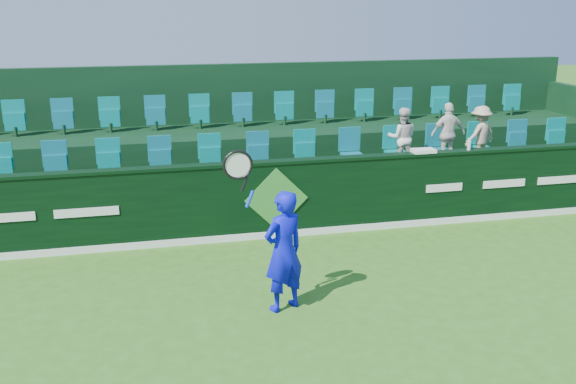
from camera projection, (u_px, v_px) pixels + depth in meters
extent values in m
plane|color=#346A19|center=(346.00, 353.00, 7.47)|extent=(60.00, 60.00, 0.00)
cube|color=black|center=(275.00, 200.00, 11.02)|extent=(16.00, 0.20, 1.30)
cube|color=black|center=(275.00, 162.00, 10.82)|extent=(16.00, 0.24, 0.05)
cube|color=white|center=(277.00, 234.00, 11.08)|extent=(16.00, 0.02, 0.12)
cube|color=#358530|center=(276.00, 199.00, 10.90)|extent=(1.10, 0.02, 1.10)
cube|color=white|center=(6.00, 218.00, 9.97)|extent=(0.85, 0.01, 0.14)
cube|color=white|center=(87.00, 212.00, 10.23)|extent=(1.00, 0.01, 0.14)
cube|color=white|center=(444.00, 188.00, 11.57)|extent=(0.70, 0.01, 0.14)
cube|color=white|center=(504.00, 184.00, 11.82)|extent=(0.85, 0.01, 0.14)
cube|color=white|center=(561.00, 180.00, 12.08)|extent=(1.00, 0.01, 0.14)
cube|color=black|center=(263.00, 196.00, 12.12)|extent=(16.00, 2.00, 0.80)
cube|color=black|center=(246.00, 160.00, 13.82)|extent=(16.00, 1.80, 1.30)
cube|color=black|center=(239.00, 122.00, 14.56)|extent=(16.00, 0.20, 2.60)
cube|color=#077A78|center=(259.00, 155.00, 12.29)|extent=(13.50, 0.50, 0.60)
cube|color=#077A78|center=(243.00, 114.00, 13.82)|extent=(13.50, 0.50, 0.60)
imported|color=#0D10E6|center=(284.00, 251.00, 8.33)|extent=(0.71, 0.60, 1.64)
cylinder|color=#143FBF|center=(250.00, 199.00, 7.92)|extent=(0.12, 0.04, 0.22)
cylinder|color=black|center=(245.00, 184.00, 7.85)|extent=(0.11, 0.03, 0.20)
torus|color=black|center=(238.00, 165.00, 7.76)|extent=(0.49, 0.04, 0.49)
cylinder|color=silver|center=(238.00, 165.00, 7.76)|extent=(0.40, 0.01, 0.40)
imported|color=silver|center=(402.00, 138.00, 12.45)|extent=(0.67, 0.58, 1.17)
imported|color=silver|center=(448.00, 134.00, 12.65)|extent=(0.74, 0.33, 1.24)
imported|color=tan|center=(480.00, 134.00, 12.81)|extent=(0.84, 0.65, 1.15)
cube|color=white|center=(423.00, 151.00, 11.39)|extent=(0.40, 0.26, 0.06)
cylinder|color=silver|center=(469.00, 144.00, 11.56)|extent=(0.07, 0.07, 0.21)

